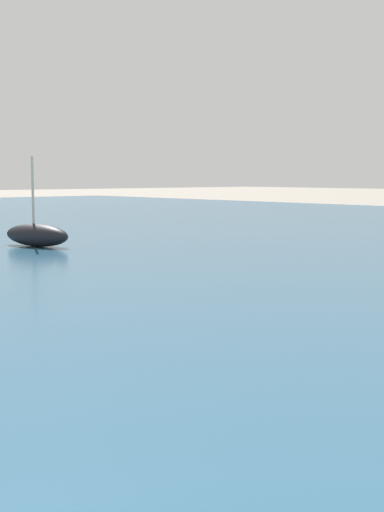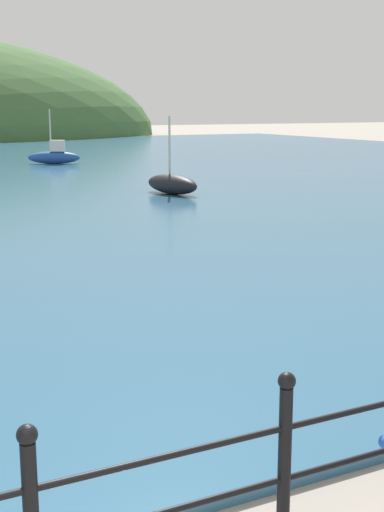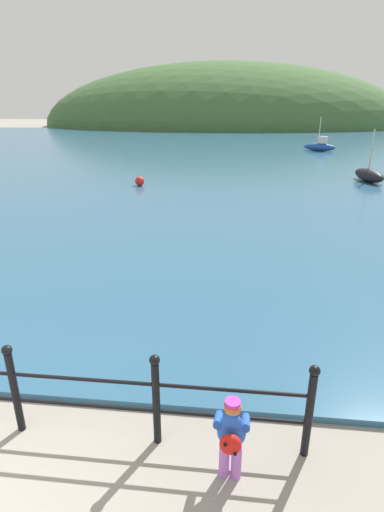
{
  "view_description": "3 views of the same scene",
  "coord_description": "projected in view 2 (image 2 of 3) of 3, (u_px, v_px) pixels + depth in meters",
  "views": [
    {
      "loc": [
        -0.33,
        1.0,
        2.05
      ],
      "look_at": [
        4.2,
        6.21,
        1.27
      ],
      "focal_mm": 50.0,
      "sensor_mm": 36.0,
      "label": 1
    },
    {
      "loc": [
        -0.57,
        -2.11,
        2.9
      ],
      "look_at": [
        3.16,
        5.2,
        1.17
      ],
      "focal_mm": 50.0,
      "sensor_mm": 36.0,
      "label": 2
    },
    {
      "loc": [
        2.78,
        -2.08,
        3.76
      ],
      "look_at": [
        2.03,
        4.64,
        1.17
      ],
      "focal_mm": 28.0,
      "sensor_mm": 36.0,
      "label": 3
    }
  ],
  "objects": [
    {
      "name": "boat_white_sailboat",
      "position": [
        54.0,
        156.0,
        35.17
      ],
      "size": [
        2.59,
        1.69,
        2.66
      ],
      "color": "#1E4793",
      "rests_on": "water"
    },
    {
      "name": "boat_red_dinghy",
      "position": [
        172.0,
        184.0,
        23.1
      ],
      "size": [
        1.28,
        2.44,
        2.5
      ],
      "color": "black",
      "rests_on": "water"
    }
  ]
}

